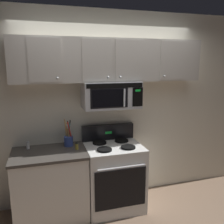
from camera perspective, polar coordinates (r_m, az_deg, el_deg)
The scene contains 8 objects.
back_wall at distance 3.47m, azimuth -1.38°, elevation 0.97°, with size 5.20×0.10×2.70m, color silver.
stove_range at distance 3.42m, azimuth 0.32°, elevation -14.84°, with size 0.76×0.69×1.12m.
over_range_microwave at distance 3.20m, azimuth -0.26°, elevation 4.13°, with size 0.76×0.43×0.35m.
upper_cabinets at distance 3.20m, azimuth -0.42°, elevation 12.21°, with size 2.50×0.36×0.55m.
counter_segment at distance 3.32m, azimuth -14.35°, elevation -16.43°, with size 0.93×0.65×0.90m.
utensil_crock_blue at distance 3.27m, azimuth -10.35°, elevation -6.34°, with size 0.12×0.12×0.37m.
salt_shaker at distance 3.30m, azimuth -19.43°, elevation -7.51°, with size 0.04×0.04×0.10m.
spice_jar at distance 3.14m, azimuth -8.40°, elevation -8.00°, with size 0.04×0.04×0.09m.
Camera 1 is at (-0.87, -2.51, 2.00)m, focal length 38.33 mm.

